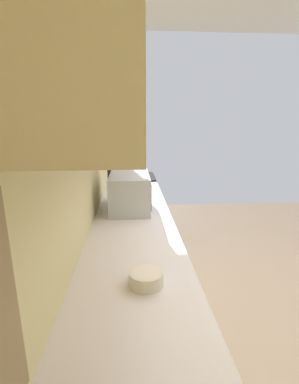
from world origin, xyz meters
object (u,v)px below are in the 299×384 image
(oven_range, at_px, (133,208))
(microwave, at_px, (130,192))
(bowl, at_px, (146,277))
(kettle, at_px, (137,184))

(oven_range, xyz_separation_m, microwave, (-1.33, 0.03, 0.59))
(bowl, distance_m, kettle, 1.75)
(microwave, xyz_separation_m, bowl, (-1.11, -0.08, -0.11))
(oven_range, bearing_deg, kettle, -175.67)
(microwave, distance_m, bowl, 1.12)
(bowl, bearing_deg, microwave, 4.02)
(kettle, bearing_deg, bowl, 180.00)
(microwave, bearing_deg, kettle, -6.94)
(oven_range, relative_size, microwave, 2.03)
(oven_range, xyz_separation_m, kettle, (-0.69, -0.05, 0.51))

